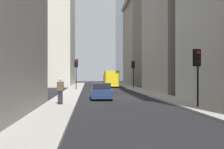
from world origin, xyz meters
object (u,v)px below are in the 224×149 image
Objects in this scene: traffic_light_midblock at (76,67)px; pedestrian at (60,90)px; traffic_light_foreground at (198,64)px; discarded_bottle at (161,97)px; sedan_navy at (101,91)px; delivery_truck at (111,79)px; traffic_light_far_junction at (133,68)px.

traffic_light_midblock reaches higher than pedestrian.
pedestrian is (2.22, 8.71, -1.68)m from traffic_light_foreground.
traffic_light_midblock reaches higher than discarded_bottle.
pedestrian is at bearing 75.71° from traffic_light_foreground.
pedestrian reaches higher than sedan_navy.
traffic_light_far_junction reaches higher than delivery_truck.
delivery_truck is at bearing -6.94° from sedan_navy.
traffic_light_midblock reaches higher than sedan_navy.
sedan_navy is at bearing 74.45° from discarded_bottle.
pedestrian is at bearing 116.33° from discarded_bottle.
traffic_light_foreground is at bearing -174.64° from delivery_truck.
discarded_bottle is (6.23, 0.60, -2.56)m from traffic_light_foreground.
discarded_bottle is at bearing -105.55° from sedan_navy.
traffic_light_midblock reaches higher than delivery_truck.
traffic_light_midblock is 2.33× the size of pedestrian.
traffic_light_foreground reaches higher than delivery_truck.
traffic_light_foreground is at bearing -179.74° from traffic_light_far_junction.
traffic_light_foreground reaches higher than discarded_bottle.
delivery_truck is 1.58× the size of traffic_light_far_junction.
pedestrian is 9.10m from discarded_bottle.
traffic_light_midblock is at bearing 147.34° from delivery_truck.
traffic_light_far_junction reaches higher than discarded_bottle.
delivery_truck is at bearing 5.32° from discarded_bottle.
discarded_bottle is at bearing -153.16° from traffic_light_midblock.
traffic_light_far_junction is at bearing -19.29° from sedan_navy.
discarded_bottle is at bearing 5.50° from traffic_light_foreground.
sedan_navy is 5.28m from discarded_bottle.
traffic_light_midblock is 15.51× the size of discarded_bottle.
sedan_navy is 9.76m from traffic_light_foreground.
delivery_truck reaches higher than sedan_navy.
traffic_light_far_junction is (-7.08, -2.77, 1.69)m from delivery_truck.
traffic_light_foreground reaches higher than pedestrian.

